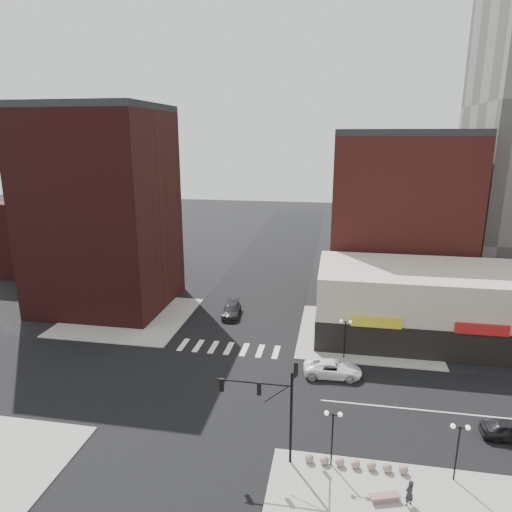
# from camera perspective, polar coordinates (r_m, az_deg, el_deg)

# --- Properties ---
(ground) EXTENTS (240.00, 240.00, 0.00)m
(ground) POSITION_cam_1_polar(r_m,az_deg,el_deg) (42.87, -5.93, -16.24)
(ground) COLOR black
(ground) RESTS_ON ground
(road_ew) EXTENTS (200.00, 14.00, 0.02)m
(road_ew) POSITION_cam_1_polar(r_m,az_deg,el_deg) (42.86, -5.93, -16.23)
(road_ew) COLOR black
(road_ew) RESTS_ON ground
(road_ns) EXTENTS (14.00, 200.00, 0.02)m
(road_ns) POSITION_cam_1_polar(r_m,az_deg,el_deg) (42.86, -5.93, -16.23)
(road_ns) COLOR black
(road_ns) RESTS_ON ground
(sidewalk_nw) EXTENTS (15.00, 15.00, 0.12)m
(sidewalk_nw) POSITION_cam_1_polar(r_m,az_deg,el_deg) (59.85, -15.62, -7.30)
(sidewalk_nw) COLOR gray
(sidewalk_nw) RESTS_ON ground
(sidewalk_ne) EXTENTS (15.00, 15.00, 0.12)m
(sidewalk_ne) POSITION_cam_1_polar(r_m,az_deg,el_deg) (54.48, 13.52, -9.42)
(sidewalk_ne) COLOR gray
(sidewalk_ne) RESTS_ON ground
(building_nw) EXTENTS (16.00, 15.00, 25.00)m
(building_nw) POSITION_cam_1_polar(r_m,az_deg,el_deg) (62.03, -18.60, 5.21)
(building_nw) COLOR #3B1312
(building_nw) RESTS_ON ground
(building_nw_low) EXTENTS (20.00, 18.00, 12.00)m
(building_nw_low) POSITION_cam_1_polar(r_m,az_deg,el_deg) (82.81, -21.10, 2.68)
(building_nw_low) COLOR #3B1312
(building_nw_low) RESTS_ON ground
(building_ne_midrise) EXTENTS (18.00, 15.00, 22.00)m
(building_ne_midrise) POSITION_cam_1_polar(r_m,az_deg,el_deg) (66.14, 17.32, 4.56)
(building_ne_midrise) COLOR maroon
(building_ne_midrise) RESTS_ON ground
(building_ne_row) EXTENTS (24.20, 12.20, 8.00)m
(building_ne_row) POSITION_cam_1_polar(r_m,az_deg,el_deg) (54.57, 20.56, -6.26)
(building_ne_row) COLOR beige
(building_ne_row) RESTS_ON ground
(traffic_signal) EXTENTS (5.59, 3.09, 7.77)m
(traffic_signal) POSITION_cam_1_polar(r_m,az_deg,el_deg) (32.44, 2.76, -17.04)
(traffic_signal) COLOR black
(traffic_signal) RESTS_ON ground
(street_lamp_se_a) EXTENTS (1.22, 0.32, 4.16)m
(street_lamp_se_a) POSITION_cam_1_polar(r_m,az_deg,el_deg) (33.05, 9.58, -20.06)
(street_lamp_se_a) COLOR black
(street_lamp_se_a) RESTS_ON sidewalk_se
(street_lamp_se_b) EXTENTS (1.22, 0.32, 4.16)m
(street_lamp_se_b) POSITION_cam_1_polar(r_m,az_deg,el_deg) (34.10, 24.03, -20.06)
(street_lamp_se_b) COLOR black
(street_lamp_se_b) RESTS_ON sidewalk_se
(street_lamp_ne) EXTENTS (1.22, 0.32, 4.16)m
(street_lamp_ne) POSITION_cam_1_polar(r_m,az_deg,el_deg) (47.11, 11.11, -8.95)
(street_lamp_ne) COLOR black
(street_lamp_ne) RESTS_ON sidewalk_ne
(bollard_row) EXTENTS (6.92, 0.62, 0.62)m
(bollard_row) POSITION_cam_1_polar(r_m,az_deg,el_deg) (34.82, 12.33, -24.02)
(bollard_row) COLOR #896A5F
(bollard_row) RESTS_ON sidewalk_se
(white_suv) EXTENTS (5.55, 2.75, 1.51)m
(white_suv) POSITION_cam_1_polar(r_m,az_deg,el_deg) (44.91, 9.55, -13.72)
(white_suv) COLOR white
(white_suv) RESTS_ON ground
(dark_sedan_east) EXTENTS (4.33, 1.77, 1.47)m
(dark_sedan_east) POSITION_cam_1_polar(r_m,az_deg,el_deg) (41.19, 29.30, -18.48)
(dark_sedan_east) COLOR black
(dark_sedan_east) RESTS_ON ground
(dark_sedan_north) EXTENTS (2.65, 5.37, 1.50)m
(dark_sedan_north) POSITION_cam_1_polar(r_m,az_deg,el_deg) (57.86, -3.08, -6.79)
(dark_sedan_north) COLOR black
(dark_sedan_north) RESTS_ON ground
(pedestrian) EXTENTS (0.77, 0.73, 1.78)m
(pedestrian) POSITION_cam_1_polar(r_m,az_deg,el_deg) (32.67, 18.62, -26.25)
(pedestrian) COLOR #262328
(pedestrian) RESTS_ON sidewalk_se
(stone_bench) EXTENTS (1.92, 1.09, 0.43)m
(stone_bench) POSITION_cam_1_polar(r_m,az_deg,el_deg) (32.99, 15.78, -27.06)
(stone_bench) COLOR #83615A
(stone_bench) RESTS_ON sidewalk_se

